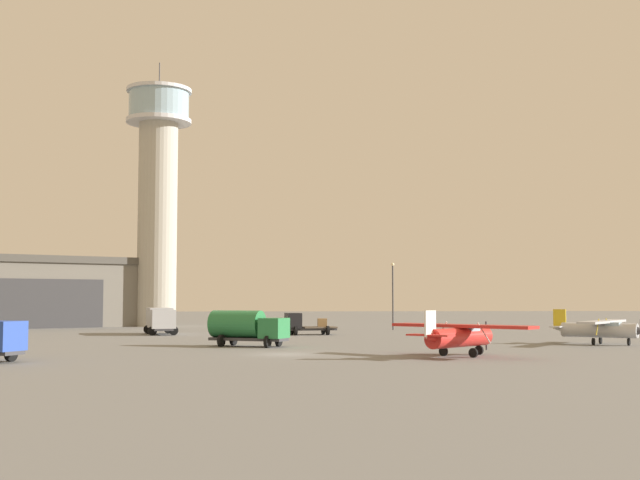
{
  "coord_description": "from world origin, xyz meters",
  "views": [
    {
      "loc": [
        -1.16,
        -59.77,
        4.0
      ],
      "look_at": [
        4.22,
        25.28,
        10.06
      ],
      "focal_mm": 46.33,
      "sensor_mm": 36.0,
      "label": 1
    }
  ],
  "objects_px": {
    "airplane_red": "(459,335)",
    "truck_flatbed_black": "(303,324)",
    "control_tower": "(158,189)",
    "truck_box_silver": "(160,319)",
    "light_post_east": "(393,290)",
    "airplane_silver": "(598,328)",
    "truck_fuel_tanker_green": "(246,327)"
  },
  "relations": [
    {
      "from": "control_tower",
      "to": "truck_box_silver",
      "type": "relative_size",
      "value": 5.15
    },
    {
      "from": "control_tower",
      "to": "airplane_silver",
      "type": "distance_m",
      "value": 70.16
    },
    {
      "from": "airplane_red",
      "to": "truck_flatbed_black",
      "type": "bearing_deg",
      "value": 59.51
    },
    {
      "from": "control_tower",
      "to": "airplane_red",
      "type": "height_order",
      "value": "control_tower"
    },
    {
      "from": "truck_flatbed_black",
      "to": "light_post_east",
      "type": "xyz_separation_m",
      "value": [
        12.09,
        13.86,
        3.95
      ]
    },
    {
      "from": "control_tower",
      "to": "truck_flatbed_black",
      "type": "relative_size",
      "value": 6.62
    },
    {
      "from": "airplane_silver",
      "to": "airplane_red",
      "type": "height_order",
      "value": "airplane_red"
    },
    {
      "from": "light_post_east",
      "to": "truck_fuel_tanker_green",
      "type": "bearing_deg",
      "value": -116.57
    },
    {
      "from": "control_tower",
      "to": "light_post_east",
      "type": "height_order",
      "value": "control_tower"
    },
    {
      "from": "truck_fuel_tanker_green",
      "to": "control_tower",
      "type": "bearing_deg",
      "value": 131.29
    },
    {
      "from": "airplane_red",
      "to": "light_post_east",
      "type": "bearing_deg",
      "value": 41.35
    },
    {
      "from": "airplane_red",
      "to": "control_tower",
      "type": "bearing_deg",
      "value": 69.1
    },
    {
      "from": "truck_flatbed_black",
      "to": "light_post_east",
      "type": "bearing_deg",
      "value": -141.36
    },
    {
      "from": "airplane_silver",
      "to": "truck_box_silver",
      "type": "bearing_deg",
      "value": -172.4
    },
    {
      "from": "truck_flatbed_black",
      "to": "airplane_red",
      "type": "bearing_deg",
      "value": 94.55
    },
    {
      "from": "truck_box_silver",
      "to": "control_tower",
      "type": "bearing_deg",
      "value": 174.83
    },
    {
      "from": "control_tower",
      "to": "airplane_red",
      "type": "distance_m",
      "value": 73.38
    },
    {
      "from": "truck_box_silver",
      "to": "light_post_east",
      "type": "bearing_deg",
      "value": 98.56
    },
    {
      "from": "control_tower",
      "to": "light_post_east",
      "type": "xyz_separation_m",
      "value": [
        32.19,
        -15.86,
        -14.94
      ]
    },
    {
      "from": "airplane_red",
      "to": "truck_box_silver",
      "type": "bearing_deg",
      "value": 78.76
    },
    {
      "from": "truck_fuel_tanker_green",
      "to": "light_post_east",
      "type": "relative_size",
      "value": 0.81
    },
    {
      "from": "truck_box_silver",
      "to": "light_post_east",
      "type": "height_order",
      "value": "light_post_east"
    },
    {
      "from": "control_tower",
      "to": "truck_flatbed_black",
      "type": "height_order",
      "value": "control_tower"
    },
    {
      "from": "airplane_red",
      "to": "light_post_east",
      "type": "relative_size",
      "value": 1.03
    },
    {
      "from": "control_tower",
      "to": "light_post_east",
      "type": "bearing_deg",
      "value": -26.23
    },
    {
      "from": "truck_flatbed_black",
      "to": "truck_box_silver",
      "type": "relative_size",
      "value": 0.78
    },
    {
      "from": "airplane_silver",
      "to": "airplane_red",
      "type": "relative_size",
      "value": 1.03
    },
    {
      "from": "truck_flatbed_black",
      "to": "light_post_east",
      "type": "distance_m",
      "value": 18.81
    },
    {
      "from": "truck_flatbed_black",
      "to": "truck_box_silver",
      "type": "bearing_deg",
      "value": -18.61
    },
    {
      "from": "airplane_silver",
      "to": "truck_fuel_tanker_green",
      "type": "distance_m",
      "value": 30.58
    },
    {
      "from": "truck_flatbed_black",
      "to": "truck_box_silver",
      "type": "height_order",
      "value": "truck_box_silver"
    },
    {
      "from": "truck_flatbed_black",
      "to": "truck_fuel_tanker_green",
      "type": "height_order",
      "value": "truck_fuel_tanker_green"
    }
  ]
}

